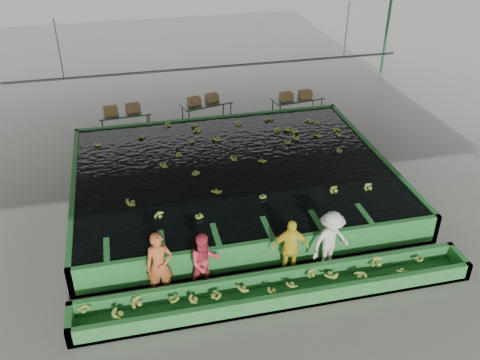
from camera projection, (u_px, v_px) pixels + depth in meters
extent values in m
plane|color=slate|center=(244.00, 216.00, 16.21)|extent=(80.00, 80.00, 0.00)
cube|color=gray|center=(244.00, 56.00, 13.62)|extent=(20.00, 22.00, 0.04)
cube|color=black|center=(233.00, 168.00, 17.02)|extent=(9.70, 7.70, 0.00)
cylinder|color=#59605B|center=(211.00, 67.00, 18.83)|extent=(0.08, 0.08, 14.00)
cylinder|color=#59605B|center=(59.00, 49.00, 17.34)|extent=(0.04, 0.04, 2.00)
cylinder|color=#59605B|center=(346.00, 30.00, 19.28)|extent=(0.04, 0.04, 2.00)
imported|color=#C35E2A|center=(159.00, 266.00, 12.87)|extent=(0.66, 0.44, 1.81)
imported|color=#D73448|center=(205.00, 262.00, 13.13)|extent=(0.86, 0.71, 1.62)
imported|color=yellow|center=(290.00, 248.00, 13.54)|extent=(1.03, 0.51, 1.69)
imported|color=silver|center=(331.00, 241.00, 13.74)|extent=(1.27, 0.96, 1.75)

